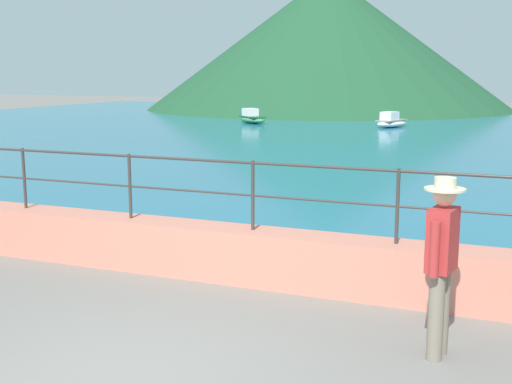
# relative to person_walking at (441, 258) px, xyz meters

# --- Properties ---
(promenade_wall) EXTENTS (20.00, 0.56, 0.70)m
(promenade_wall) POSITION_rel_person_walking_xyz_m (-2.52, 1.45, -0.63)
(promenade_wall) COLOR tan
(promenade_wall) RESTS_ON ground
(railing) EXTENTS (18.44, 0.04, 0.90)m
(railing) POSITION_rel_person_walking_xyz_m (-2.52, 1.45, 0.35)
(railing) COLOR #383330
(railing) RESTS_ON promenade_wall
(lake_water) EXTENTS (64.00, 44.32, 0.06)m
(lake_water) POSITION_rel_person_walking_xyz_m (-2.52, 24.09, -0.95)
(lake_water) COLOR #236B89
(lake_water) RESTS_ON ground
(hill_main) EXTENTS (26.63, 26.63, 9.73)m
(hill_main) POSITION_rel_person_walking_xyz_m (-13.20, 41.57, 3.89)
(hill_main) COLOR #1E4C2D
(hill_main) RESTS_ON ground
(person_walking) EXTENTS (0.38, 0.56, 1.75)m
(person_walking) POSITION_rel_person_walking_xyz_m (0.00, 0.00, 0.00)
(person_walking) COLOR slate
(person_walking) RESTS_ON ground
(boat_0) EXTENTS (2.31, 2.21, 0.76)m
(boat_0) POSITION_rel_person_walking_xyz_m (-12.80, 26.12, -0.65)
(boat_0) COLOR #338C59
(boat_0) RESTS_ON lake_water
(boat_2) EXTENTS (1.62, 2.47, 0.76)m
(boat_2) POSITION_rel_person_walking_xyz_m (-5.43, 26.19, -0.65)
(boat_2) COLOR white
(boat_2) RESTS_ON lake_water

